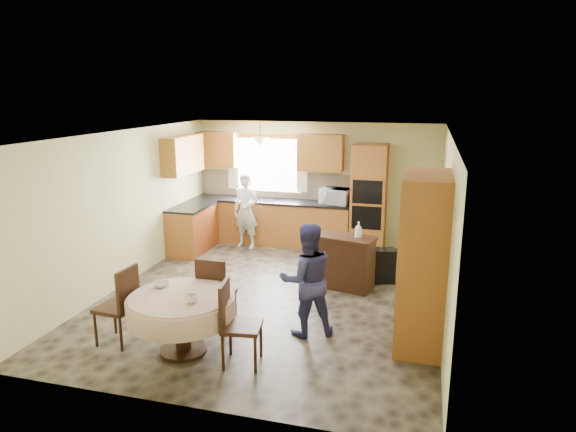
# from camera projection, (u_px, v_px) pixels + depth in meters

# --- Properties ---
(floor) EXTENTS (5.00, 6.00, 0.01)m
(floor) POSITION_uv_depth(u_px,v_px,m) (273.00, 295.00, 8.00)
(floor) COLOR brown
(floor) RESTS_ON ground
(ceiling) EXTENTS (5.00, 6.00, 0.01)m
(ceiling) POSITION_uv_depth(u_px,v_px,m) (271.00, 134.00, 7.40)
(ceiling) COLOR white
(ceiling) RESTS_ON wall_back
(wall_back) EXTENTS (5.00, 0.02, 2.50)m
(wall_back) POSITION_uv_depth(u_px,v_px,m) (315.00, 184.00, 10.51)
(wall_back) COLOR #CAC782
(wall_back) RESTS_ON floor
(wall_front) EXTENTS (5.00, 0.02, 2.50)m
(wall_front) POSITION_uv_depth(u_px,v_px,m) (181.00, 291.00, 4.89)
(wall_front) COLOR #CAC782
(wall_front) RESTS_ON floor
(wall_left) EXTENTS (0.02, 6.00, 2.50)m
(wall_left) POSITION_uv_depth(u_px,v_px,m) (125.00, 208.00, 8.34)
(wall_left) COLOR #CAC782
(wall_left) RESTS_ON floor
(wall_right) EXTENTS (0.02, 6.00, 2.50)m
(wall_right) POSITION_uv_depth(u_px,v_px,m) (445.00, 229.00, 7.07)
(wall_right) COLOR #CAC782
(wall_right) RESTS_ON floor
(window) EXTENTS (1.40, 0.03, 1.10)m
(window) POSITION_uv_depth(u_px,v_px,m) (268.00, 165.00, 10.67)
(window) COLOR white
(window) RESTS_ON wall_back
(curtain_left) EXTENTS (0.22, 0.02, 1.15)m
(curtain_left) POSITION_uv_depth(u_px,v_px,m) (233.00, 162.00, 10.80)
(curtain_left) COLOR white
(curtain_left) RESTS_ON wall_back
(curtain_right) EXTENTS (0.22, 0.02, 1.15)m
(curtain_right) POSITION_uv_depth(u_px,v_px,m) (302.00, 164.00, 10.42)
(curtain_right) COLOR white
(curtain_right) RESTS_ON wall_back
(base_cab_back) EXTENTS (3.30, 0.60, 0.88)m
(base_cab_back) POSITION_uv_depth(u_px,v_px,m) (271.00, 223.00, 10.64)
(base_cab_back) COLOR #B67630
(base_cab_back) RESTS_ON floor
(counter_back) EXTENTS (3.30, 0.64, 0.04)m
(counter_back) POSITION_uv_depth(u_px,v_px,m) (271.00, 201.00, 10.53)
(counter_back) COLOR black
(counter_back) RESTS_ON base_cab_back
(base_cab_left) EXTENTS (0.60, 1.20, 0.88)m
(base_cab_left) POSITION_uv_depth(u_px,v_px,m) (193.00, 229.00, 10.14)
(base_cab_left) COLOR #B67630
(base_cab_left) RESTS_ON floor
(counter_left) EXTENTS (0.64, 1.20, 0.04)m
(counter_left) POSITION_uv_depth(u_px,v_px,m) (191.00, 206.00, 10.03)
(counter_left) COLOR black
(counter_left) RESTS_ON base_cab_left
(backsplash) EXTENTS (3.30, 0.02, 0.55)m
(backsplash) POSITION_uv_depth(u_px,v_px,m) (275.00, 185.00, 10.74)
(backsplash) COLOR beige
(backsplash) RESTS_ON wall_back
(wall_cab_left) EXTENTS (0.85, 0.33, 0.72)m
(wall_cab_left) POSITION_uv_depth(u_px,v_px,m) (218.00, 149.00, 10.72)
(wall_cab_left) COLOR #BE772F
(wall_cab_left) RESTS_ON wall_back
(wall_cab_right) EXTENTS (0.90, 0.33, 0.72)m
(wall_cab_right) POSITION_uv_depth(u_px,v_px,m) (321.00, 153.00, 10.16)
(wall_cab_right) COLOR #BE772F
(wall_cab_right) RESTS_ON wall_back
(wall_cab_side) EXTENTS (0.33, 1.20, 0.72)m
(wall_cab_side) POSITION_uv_depth(u_px,v_px,m) (183.00, 155.00, 9.83)
(wall_cab_side) COLOR #BE772F
(wall_cab_side) RESTS_ON wall_left
(oven_tower) EXTENTS (0.66, 0.62, 2.12)m
(oven_tower) POSITION_uv_depth(u_px,v_px,m) (369.00, 199.00, 9.98)
(oven_tower) COLOR #B67630
(oven_tower) RESTS_ON floor
(oven_upper) EXTENTS (0.56, 0.01, 0.45)m
(oven_upper) POSITION_uv_depth(u_px,v_px,m) (367.00, 192.00, 9.64)
(oven_upper) COLOR black
(oven_upper) RESTS_ON oven_tower
(oven_lower) EXTENTS (0.56, 0.01, 0.45)m
(oven_lower) POSITION_uv_depth(u_px,v_px,m) (366.00, 218.00, 9.75)
(oven_lower) COLOR black
(oven_lower) RESTS_ON oven_tower
(pendant) EXTENTS (0.36, 0.36, 0.18)m
(pendant) POSITION_uv_depth(u_px,v_px,m) (260.00, 142.00, 10.09)
(pendant) COLOR beige
(pendant) RESTS_ON ceiling
(sideboard) EXTENTS (1.21, 0.71, 0.81)m
(sideboard) POSITION_uv_depth(u_px,v_px,m) (339.00, 263.00, 8.27)
(sideboard) COLOR #3A200F
(sideboard) RESTS_ON floor
(space_heater) EXTENTS (0.48, 0.40, 0.57)m
(space_heater) POSITION_uv_depth(u_px,v_px,m) (382.00, 266.00, 8.51)
(space_heater) COLOR black
(space_heater) RESTS_ON floor
(cupboard) EXTENTS (0.56, 1.13, 2.16)m
(cupboard) POSITION_uv_depth(u_px,v_px,m) (423.00, 261.00, 6.28)
(cupboard) COLOR #B67630
(cupboard) RESTS_ON floor
(dining_table) EXTENTS (1.29, 1.29, 0.74)m
(dining_table) POSITION_uv_depth(u_px,v_px,m) (181.00, 308.00, 6.15)
(dining_table) COLOR #3A200F
(dining_table) RESTS_ON floor
(chair_left) EXTENTS (0.47, 0.47, 1.01)m
(chair_left) POSITION_uv_depth(u_px,v_px,m) (121.00, 302.00, 6.37)
(chair_left) COLOR #3A200F
(chair_left) RESTS_ON floor
(chair_back) EXTENTS (0.43, 0.43, 1.00)m
(chair_back) POSITION_uv_depth(u_px,v_px,m) (214.00, 290.00, 6.78)
(chair_back) COLOR #3A200F
(chair_back) RESTS_ON floor
(chair_right) EXTENTS (0.49, 0.49, 1.00)m
(chair_right) POSITION_uv_depth(u_px,v_px,m) (235.00, 319.00, 5.89)
(chair_right) COLOR #3A200F
(chair_right) RESTS_ON floor
(framed_picture) EXTENTS (0.06, 0.64, 0.53)m
(framed_picture) POSITION_uv_depth(u_px,v_px,m) (444.00, 194.00, 7.58)
(framed_picture) COLOR yellow
(framed_picture) RESTS_ON wall_right
(microwave) EXTENTS (0.64, 0.49, 0.32)m
(microwave) POSITION_uv_depth(u_px,v_px,m) (335.00, 196.00, 10.10)
(microwave) COLOR silver
(microwave) RESTS_ON counter_back
(person_sink) EXTENTS (0.61, 0.45, 1.51)m
(person_sink) POSITION_uv_depth(u_px,v_px,m) (246.00, 211.00, 10.29)
(person_sink) COLOR silver
(person_sink) RESTS_ON floor
(person_dining) EXTENTS (0.90, 0.83, 1.50)m
(person_dining) POSITION_uv_depth(u_px,v_px,m) (307.00, 280.00, 6.58)
(person_dining) COLOR navy
(person_dining) RESTS_ON floor
(bowl_sideboard) EXTENTS (0.21, 0.21, 0.05)m
(bowl_sideboard) POSITION_uv_depth(u_px,v_px,m) (325.00, 236.00, 8.23)
(bowl_sideboard) COLOR #B2B2B2
(bowl_sideboard) RESTS_ON sideboard
(bottle_sideboard) EXTENTS (0.15, 0.15, 0.30)m
(bottle_sideboard) POSITION_uv_depth(u_px,v_px,m) (358.00, 231.00, 8.06)
(bottle_sideboard) COLOR silver
(bottle_sideboard) RESTS_ON sideboard
(cup_table) EXTENTS (0.17, 0.17, 0.10)m
(cup_table) POSITION_uv_depth(u_px,v_px,m) (192.00, 299.00, 5.89)
(cup_table) COLOR #B2B2B2
(cup_table) RESTS_ON dining_table
(bowl_table) EXTENTS (0.24, 0.24, 0.06)m
(bowl_table) POSITION_uv_depth(u_px,v_px,m) (161.00, 284.00, 6.38)
(bowl_table) COLOR #B2B2B2
(bowl_table) RESTS_ON dining_table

